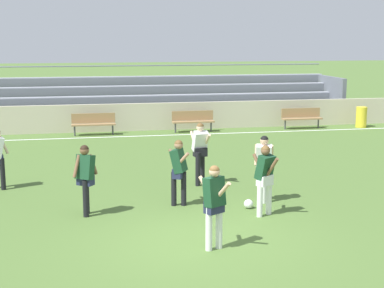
{
  "coord_description": "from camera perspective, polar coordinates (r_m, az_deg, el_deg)",
  "views": [
    {
      "loc": [
        -2.23,
        -10.77,
        4.06
      ],
      "look_at": [
        0.59,
        3.9,
        1.26
      ],
      "focal_mm": 54.09,
      "sensor_mm": 36.0,
      "label": 1
    }
  ],
  "objects": [
    {
      "name": "trash_bin",
      "position": [
        27.16,
        16.36,
        2.56
      ],
      "size": [
        0.48,
        0.48,
        0.92
      ],
      "primitive_type": "cylinder",
      "color": "yellow",
      "rests_on": "ground"
    },
    {
      "name": "bleacher_stand",
      "position": [
        27.8,
        -8.11,
        4.43
      ],
      "size": [
        22.53,
        3.5,
        2.61
      ],
      "color": "#9EA3AD",
      "rests_on": "ground"
    },
    {
      "name": "player_dark_deep_cover",
      "position": [
        11.07,
        2.2,
        -5.53
      ],
      "size": [
        0.52,
        0.69,
        1.66
      ],
      "color": "white",
      "rests_on": "ground"
    },
    {
      "name": "field_line_sideline",
      "position": [
        23.89,
        -5.36,
        0.78
      ],
      "size": [
        44.0,
        0.12,
        0.01
      ],
      "primitive_type": "cube",
      "color": "white",
      "rests_on": "ground"
    },
    {
      "name": "bench_far_right",
      "position": [
        24.78,
        0.1,
        2.45
      ],
      "size": [
        1.8,
        0.4,
        0.9
      ],
      "color": "#99754C",
      "rests_on": "ground"
    },
    {
      "name": "player_white_dropping_back",
      "position": [
        15.88,
        0.81,
        -0.38
      ],
      "size": [
        0.46,
        0.69,
        1.73
      ],
      "color": "black",
      "rests_on": "ground"
    },
    {
      "name": "bench_far_left",
      "position": [
        24.34,
        -9.69,
        2.15
      ],
      "size": [
        1.8,
        0.4,
        0.9
      ],
      "color": "#99754C",
      "rests_on": "ground"
    },
    {
      "name": "soccer_ball",
      "position": [
        13.95,
        5.59,
        -5.9
      ],
      "size": [
        0.22,
        0.22,
        0.22
      ],
      "primitive_type": "sphere",
      "color": "white",
      "rests_on": "ground"
    },
    {
      "name": "ground_plane",
      "position": [
        11.73,
        0.79,
        -9.66
      ],
      "size": [
        160.0,
        160.0,
        0.0
      ],
      "primitive_type": "plane",
      "color": "#4C6B30"
    },
    {
      "name": "player_dark_pressing_high",
      "position": [
        13.91,
        -1.32,
        -2.28
      ],
      "size": [
        0.49,
        0.65,
        1.62
      ],
      "color": "black",
      "rests_on": "ground"
    },
    {
      "name": "player_dark_wide_left",
      "position": [
        13.37,
        -10.48,
        -2.92
      ],
      "size": [
        0.59,
        0.48,
        1.64
      ],
      "color": "black",
      "rests_on": "ground"
    },
    {
      "name": "player_white_wide_right",
      "position": [
        14.34,
        7.1,
        -1.84
      ],
      "size": [
        0.56,
        0.45,
        1.67
      ],
      "color": "white",
      "rests_on": "ground"
    },
    {
      "name": "sideline_wall",
      "position": [
        25.22,
        -5.71,
        2.66
      ],
      "size": [
        48.0,
        0.16,
        1.19
      ],
      "primitive_type": "cube",
      "color": "beige",
      "rests_on": "ground"
    },
    {
      "name": "bench_near_bin",
      "position": [
        26.15,
        10.74,
        2.7
      ],
      "size": [
        1.8,
        0.4,
        0.9
      ],
      "color": "#99754C",
      "rests_on": "ground"
    },
    {
      "name": "player_dark_overlapping",
      "position": [
        13.24,
        7.21,
        -2.97
      ],
      "size": [
        0.5,
        0.69,
        1.64
      ],
      "color": "white",
      "rests_on": "ground"
    }
  ]
}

